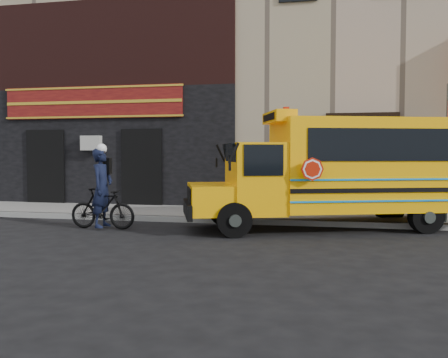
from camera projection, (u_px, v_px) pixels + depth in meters
name	position (u px, v px, depth m)	size (l,w,h in m)	color
ground	(189.00, 239.00, 11.04)	(120.00, 120.00, 0.00)	black
curb	(215.00, 220.00, 13.58)	(40.00, 0.20, 0.15)	gray
sidewalk	(226.00, 214.00, 15.04)	(40.00, 3.00, 0.15)	slate
building	(256.00, 53.00, 20.94)	(20.00, 10.70, 12.00)	tan
school_bus	(340.00, 169.00, 12.48)	(7.21, 4.29, 2.92)	black
sign_pole	(447.00, 150.00, 12.58)	(0.09, 0.32, 3.65)	#3C433E
bicycle	(103.00, 209.00, 12.52)	(0.48, 1.70, 1.02)	black
cyclist	(102.00, 190.00, 12.46)	(0.72, 0.47, 1.98)	black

